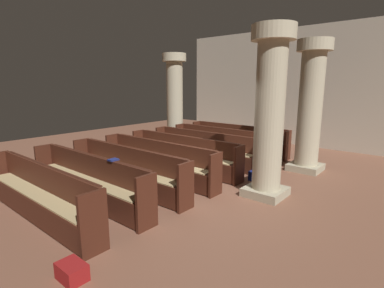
{
  "coord_description": "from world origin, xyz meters",
  "views": [
    {
      "loc": [
        4.26,
        -5.47,
        2.4
      ],
      "look_at": [
        -0.86,
        0.67,
        0.75
      ],
      "focal_mm": 27.43,
      "sensor_mm": 36.0,
      "label": 1
    }
  ],
  "objects": [
    {
      "name": "pillar_aisle_side",
      "position": [
        1.61,
        2.7,
        1.84
      ],
      "size": [
        0.91,
        0.91,
        3.53
      ],
      "color": "tan",
      "rests_on": "ground"
    },
    {
      "name": "pew_row_1",
      "position": [
        -1.06,
        2.46,
        0.5
      ],
      "size": [
        3.74,
        0.46,
        0.95
      ],
      "color": "#4C2316",
      "rests_on": "ground"
    },
    {
      "name": "pillar_aisle_rear",
      "position": [
        1.61,
        0.2,
        1.84
      ],
      "size": [
        0.88,
        0.88,
        3.53
      ],
      "color": "tan",
      "rests_on": "ground"
    },
    {
      "name": "back_wall",
      "position": [
        0.0,
        6.08,
        2.25
      ],
      "size": [
        10.0,
        0.16,
        4.5
      ],
      "primitive_type": "cube",
      "color": "beige",
      "rests_on": "ground"
    },
    {
      "name": "kneeler_box_navy",
      "position": [
        1.03,
        0.99,
        0.12
      ],
      "size": [
        0.42,
        0.28,
        0.24
      ],
      "primitive_type": "cube",
      "color": "navy",
      "rests_on": "ground"
    },
    {
      "name": "pillar_far_side",
      "position": [
        -3.68,
        3.0,
        1.84
      ],
      "size": [
        0.91,
        0.91,
        3.53
      ],
      "color": "tan",
      "rests_on": "ground"
    },
    {
      "name": "pew_row_4",
      "position": [
        -1.06,
        -0.48,
        0.5
      ],
      "size": [
        3.74,
        0.46,
        0.95
      ],
      "color": "#4C2316",
      "rests_on": "ground"
    },
    {
      "name": "hymn_book",
      "position": [
        -0.39,
        -2.26,
        0.97
      ],
      "size": [
        0.15,
        0.18,
        0.03
      ],
      "primitive_type": "cube",
      "color": "navy",
      "rests_on": "pew_row_6"
    },
    {
      "name": "lectern",
      "position": [
        -0.49,
        4.41,
        0.45
      ],
      "size": [
        0.48,
        0.45,
        1.08
      ],
      "color": "brown",
      "rests_on": "ground"
    },
    {
      "name": "pew_row_3",
      "position": [
        -1.06,
        0.5,
        0.5
      ],
      "size": [
        3.74,
        0.46,
        0.95
      ],
      "color": "#4C2316",
      "rests_on": "ground"
    },
    {
      "name": "pew_row_6",
      "position": [
        -1.06,
        -2.44,
        0.5
      ],
      "size": [
        3.74,
        0.46,
        0.95
      ],
      "color": "#4C2316",
      "rests_on": "ground"
    },
    {
      "name": "pew_row_2",
      "position": [
        -1.06,
        1.48,
        0.5
      ],
      "size": [
        3.74,
        0.47,
        0.95
      ],
      "color": "#4C2316",
      "rests_on": "ground"
    },
    {
      "name": "pew_row_0",
      "position": [
        -1.06,
        3.44,
        0.5
      ],
      "size": [
        3.74,
        0.46,
        0.95
      ],
      "color": "#4C2316",
      "rests_on": "ground"
    },
    {
      "name": "ground_plane",
      "position": [
        0.0,
        0.0,
        0.0
      ],
      "size": [
        19.2,
        19.2,
        0.0
      ],
      "primitive_type": "plane",
      "color": "brown"
    },
    {
      "name": "kneeler_box_red",
      "position": [
        1.04,
        -3.93,
        0.11
      ],
      "size": [
        0.38,
        0.27,
        0.22
      ],
      "primitive_type": "cube",
      "color": "maroon",
      "rests_on": "ground"
    },
    {
      "name": "pew_row_5",
      "position": [
        -1.06,
        -1.46,
        0.5
      ],
      "size": [
        3.74,
        0.47,
        0.95
      ],
      "color": "#4C2316",
      "rests_on": "ground"
    },
    {
      "name": "pew_row_7",
      "position": [
        -1.06,
        -3.42,
        0.5
      ],
      "size": [
        3.74,
        0.46,
        0.95
      ],
      "color": "#4C2316",
      "rests_on": "ground"
    }
  ]
}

